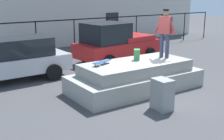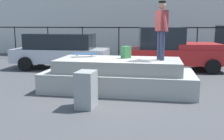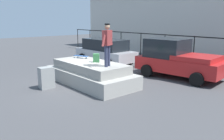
{
  "view_description": "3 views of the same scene",
  "coord_description": "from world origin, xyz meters",
  "px_view_note": "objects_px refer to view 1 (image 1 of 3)",
  "views": [
    {
      "loc": [
        -6.46,
        -7.68,
        3.36
      ],
      "look_at": [
        -0.16,
        1.62,
        0.44
      ],
      "focal_mm": 48.16,
      "sensor_mm": 36.0,
      "label": 1
    },
    {
      "loc": [
        1.14,
        -7.81,
        2.09
      ],
      "look_at": [
        -0.5,
        1.54,
        0.41
      ],
      "focal_mm": 41.65,
      "sensor_mm": 36.0,
      "label": 2
    },
    {
      "loc": [
        8.68,
        -5.86,
        2.95
      ],
      "look_at": [
        -0.05,
        1.6,
        0.44
      ],
      "focal_mm": 37.66,
      "sensor_mm": 36.0,
      "label": 3
    }
  ],
  "objects_px": {
    "skateboarder": "(165,30)",
    "skateboard": "(102,62)",
    "car_silver_hatchback_near": "(11,59)",
    "utility_box": "(162,95)",
    "car_red_pickup_mid": "(115,43)",
    "backpack": "(137,55)"
  },
  "relations": [
    {
      "from": "skateboarder",
      "to": "skateboard",
      "type": "distance_m",
      "value": 2.69
    },
    {
      "from": "car_silver_hatchback_near",
      "to": "utility_box",
      "type": "distance_m",
      "value": 6.15
    },
    {
      "from": "skateboarder",
      "to": "car_red_pickup_mid",
      "type": "height_order",
      "value": "skateboarder"
    },
    {
      "from": "skateboarder",
      "to": "backpack",
      "type": "height_order",
      "value": "skateboarder"
    },
    {
      "from": "car_silver_hatchback_near",
      "to": "car_red_pickup_mid",
      "type": "distance_m",
      "value": 5.25
    },
    {
      "from": "skateboard",
      "to": "backpack",
      "type": "distance_m",
      "value": 1.41
    },
    {
      "from": "backpack",
      "to": "car_red_pickup_mid",
      "type": "bearing_deg",
      "value": 17.32
    },
    {
      "from": "skateboard",
      "to": "car_red_pickup_mid",
      "type": "distance_m",
      "value": 4.89
    },
    {
      "from": "skateboard",
      "to": "car_silver_hatchback_near",
      "type": "xyz_separation_m",
      "value": [
        -2.11,
        3.26,
        -0.22
      ]
    },
    {
      "from": "backpack",
      "to": "utility_box",
      "type": "bearing_deg",
      "value": -157.96
    },
    {
      "from": "backpack",
      "to": "car_silver_hatchback_near",
      "type": "xyz_separation_m",
      "value": [
        -3.51,
        3.34,
        -0.32
      ]
    },
    {
      "from": "utility_box",
      "to": "skateboarder",
      "type": "bearing_deg",
      "value": 49.16
    },
    {
      "from": "backpack",
      "to": "utility_box",
      "type": "distance_m",
      "value": 2.38
    },
    {
      "from": "skateboarder",
      "to": "utility_box",
      "type": "xyz_separation_m",
      "value": [
        -1.84,
        -1.89,
        -1.56
      ]
    },
    {
      "from": "backpack",
      "to": "car_silver_hatchback_near",
      "type": "relative_size",
      "value": 0.09
    },
    {
      "from": "skateboarder",
      "to": "skateboard",
      "type": "height_order",
      "value": "skateboarder"
    },
    {
      "from": "skateboard",
      "to": "car_silver_hatchback_near",
      "type": "distance_m",
      "value": 3.88
    },
    {
      "from": "backpack",
      "to": "car_red_pickup_mid",
      "type": "xyz_separation_m",
      "value": [
        1.71,
        3.85,
        -0.25
      ]
    },
    {
      "from": "skateboarder",
      "to": "backpack",
      "type": "relative_size",
      "value": 4.53
    },
    {
      "from": "car_silver_hatchback_near",
      "to": "utility_box",
      "type": "xyz_separation_m",
      "value": [
        2.77,
        -5.48,
        -0.42
      ]
    },
    {
      "from": "skateboarder",
      "to": "backpack",
      "type": "distance_m",
      "value": 1.4
    },
    {
      "from": "car_silver_hatchback_near",
      "to": "skateboarder",
      "type": "bearing_deg",
      "value": -37.87
    }
  ]
}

